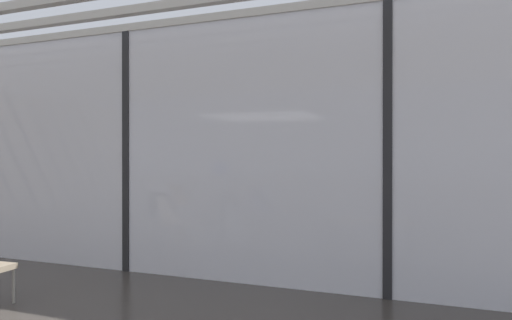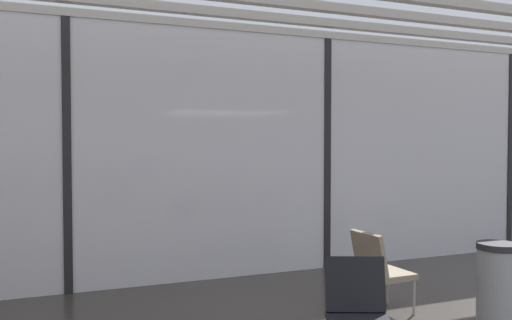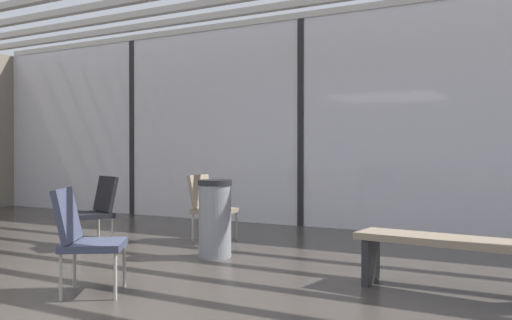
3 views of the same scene
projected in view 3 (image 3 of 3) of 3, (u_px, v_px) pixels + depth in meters
The scene contains 10 objects.
ground_plane at pixel (20, 306), 4.11m from camera, with size 60.00×60.00×0.00m, color #38332D.
glass_curtain_wall at pixel (302, 123), 8.64m from camera, with size 14.00×0.08×3.29m, color silver.
window_mullion_0 at pixel (133, 128), 10.33m from camera, with size 0.10×0.12×3.29m, color black.
window_mullion_1 at pixel (302, 123), 8.64m from camera, with size 0.10×0.12×3.29m, color black.
parked_airplane at pixel (343, 113), 13.41m from camera, with size 13.23×4.29×4.29m.
lounge_chair_0 at pixel (96, 207), 6.67m from camera, with size 0.64×0.67×0.87m.
lounge_chair_1 at pixel (83, 234), 4.45m from camera, with size 0.70×0.69×0.87m.
lounge_chair_3 at pixel (209, 203), 7.16m from camera, with size 0.56×0.52×0.87m.
waiting_bench at pixel (448, 250), 4.43m from camera, with size 1.53×0.56×0.47m.
trash_bin at pixel (215, 218), 6.03m from camera, with size 0.38×0.38×0.86m.
Camera 3 is at (3.54, -2.72, 1.15)m, focal length 38.15 mm.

